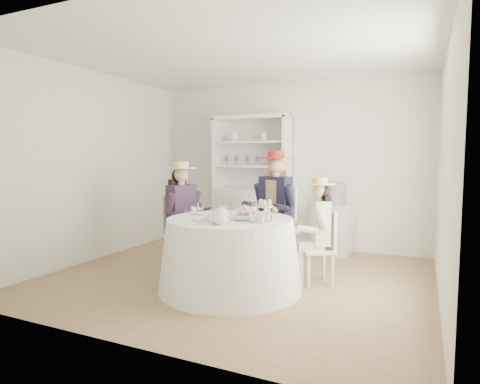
% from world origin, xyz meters
% --- Properties ---
extents(ground, '(4.50, 4.50, 0.00)m').
position_xyz_m(ground, '(0.00, 0.00, 0.00)').
color(ground, olive).
rests_on(ground, ground).
extents(ceiling, '(4.50, 4.50, 0.00)m').
position_xyz_m(ceiling, '(0.00, 0.00, 2.70)').
color(ceiling, white).
rests_on(ceiling, wall_back).
extents(wall_back, '(4.50, 0.00, 4.50)m').
position_xyz_m(wall_back, '(0.00, 2.00, 1.35)').
color(wall_back, silver).
rests_on(wall_back, ground).
extents(wall_front, '(4.50, 0.00, 4.50)m').
position_xyz_m(wall_front, '(0.00, -2.00, 1.35)').
color(wall_front, silver).
rests_on(wall_front, ground).
extents(wall_left, '(0.00, 4.50, 4.50)m').
position_xyz_m(wall_left, '(-2.25, 0.00, 1.35)').
color(wall_left, silver).
rests_on(wall_left, ground).
extents(wall_right, '(0.00, 4.50, 4.50)m').
position_xyz_m(wall_right, '(2.25, 0.00, 1.35)').
color(wall_right, silver).
rests_on(wall_right, ground).
extents(tea_table, '(1.60, 1.60, 0.81)m').
position_xyz_m(tea_table, '(0.12, -0.43, 0.40)').
color(tea_table, white).
rests_on(tea_table, ground).
extents(hutch, '(1.32, 0.61, 2.16)m').
position_xyz_m(hutch, '(-0.54, 1.77, 0.77)').
color(hutch, silver).
rests_on(hutch, ground).
extents(side_table, '(0.56, 0.56, 0.75)m').
position_xyz_m(side_table, '(0.83, 1.75, 0.38)').
color(side_table, silver).
rests_on(side_table, ground).
extents(hatbox, '(0.34, 0.34, 0.33)m').
position_xyz_m(hatbox, '(0.83, 1.75, 0.92)').
color(hatbox, black).
rests_on(hatbox, side_table).
extents(guest_left, '(0.58, 0.54, 1.42)m').
position_xyz_m(guest_left, '(-0.79, 0.03, 0.80)').
color(guest_left, silver).
rests_on(guest_left, ground).
extents(guest_mid, '(0.59, 0.62, 1.56)m').
position_xyz_m(guest_mid, '(0.28, 0.58, 0.88)').
color(guest_mid, silver).
rests_on(guest_mid, ground).
extents(guest_right, '(0.53, 0.50, 1.24)m').
position_xyz_m(guest_right, '(0.96, 0.17, 0.70)').
color(guest_right, silver).
rests_on(guest_right, ground).
extents(spare_chair, '(0.40, 0.40, 0.91)m').
position_xyz_m(spare_chair, '(-0.50, 1.45, 0.49)').
color(spare_chair, silver).
rests_on(spare_chair, ground).
extents(teacup_a, '(0.11, 0.11, 0.07)m').
position_xyz_m(teacup_a, '(-0.12, -0.33, 0.84)').
color(teacup_a, white).
rests_on(teacup_a, tea_table).
extents(teacup_b, '(0.09, 0.09, 0.06)m').
position_xyz_m(teacup_b, '(0.10, -0.12, 0.84)').
color(teacup_b, white).
rests_on(teacup_b, tea_table).
extents(teacup_c, '(0.10, 0.10, 0.06)m').
position_xyz_m(teacup_c, '(0.36, -0.33, 0.84)').
color(teacup_c, white).
rests_on(teacup_c, tea_table).
extents(flower_bowl, '(0.27, 0.27, 0.06)m').
position_xyz_m(flower_bowl, '(0.33, -0.52, 0.84)').
color(flower_bowl, white).
rests_on(flower_bowl, tea_table).
extents(flower_arrangement, '(0.19, 0.19, 0.07)m').
position_xyz_m(flower_arrangement, '(0.32, -0.45, 0.89)').
color(flower_arrangement, pink).
rests_on(flower_arrangement, tea_table).
extents(table_teapot, '(0.25, 0.18, 0.19)m').
position_xyz_m(table_teapot, '(0.22, -0.84, 0.89)').
color(table_teapot, white).
rests_on(table_teapot, tea_table).
extents(sandwich_plate, '(0.27, 0.27, 0.06)m').
position_xyz_m(sandwich_plate, '(0.04, -0.74, 0.82)').
color(sandwich_plate, white).
rests_on(sandwich_plate, tea_table).
extents(cupcake_stand, '(0.25, 0.25, 0.23)m').
position_xyz_m(cupcake_stand, '(0.57, -0.53, 0.89)').
color(cupcake_stand, white).
rests_on(cupcake_stand, tea_table).
extents(stemware_set, '(0.88, 0.88, 0.15)m').
position_xyz_m(stemware_set, '(0.12, -0.43, 0.88)').
color(stemware_set, white).
rests_on(stemware_set, tea_table).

